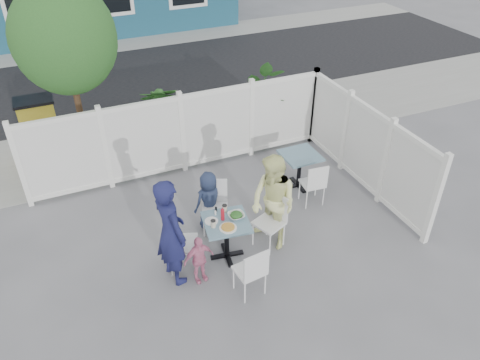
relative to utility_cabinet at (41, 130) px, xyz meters
name	(u,v)px	position (x,y,z in m)	size (l,w,h in m)	color
ground	(226,246)	(2.37, -4.00, -0.63)	(80.00, 80.00, 0.00)	slate
near_sidewalk	(161,138)	(2.37, -0.20, -0.62)	(24.00, 2.60, 0.01)	gray
street	(125,79)	(2.37, 3.50, -0.62)	(24.00, 5.00, 0.01)	black
far_sidewalk	(105,45)	(2.37, 6.60, -0.62)	(24.00, 1.60, 0.01)	gray
fence_back	(182,135)	(2.47, -1.60, 0.16)	(5.86, 0.08, 1.60)	white
fence_right	(364,148)	(5.37, -3.40, 0.16)	(0.08, 3.66, 1.60)	white
tree	(64,39)	(0.77, -0.70, 1.96)	(1.80, 1.62, 3.59)	#382316
utility_cabinet	(41,130)	(0.00, 0.00, 0.00)	(0.68, 0.48, 1.26)	gold
potted_shrub_a	(165,121)	(2.33, -0.90, 0.15)	(0.88, 0.88, 1.56)	#245520
potted_shrub_b	(257,107)	(4.33, -1.00, 0.12)	(1.35, 1.17, 1.50)	#245520
main_table	(226,229)	(2.31, -4.22, -0.08)	(0.76, 0.76, 0.70)	#416479
spare_table	(300,162)	(4.27, -3.00, -0.09)	(0.66, 0.66, 0.70)	#416479
chair_left	(177,239)	(1.55, -4.15, -0.07)	(0.55, 0.56, 0.96)	white
chair_right	(272,217)	(3.09, -4.22, -0.09)	(0.53, 0.54, 0.92)	white
chair_back	(215,202)	(2.40, -3.50, -0.10)	(0.53, 0.53, 0.91)	white
chair_near	(252,269)	(2.34, -5.09, -0.13)	(0.43, 0.42, 0.86)	white
chair_spare	(314,182)	(4.22, -3.61, -0.14)	(0.42, 0.41, 0.84)	white
man	(171,232)	(1.44, -4.30, 0.24)	(0.63, 0.41, 1.73)	#181B4A
woman	(273,203)	(3.09, -4.22, 0.18)	(0.78, 0.61, 1.61)	#EDF560
boy	(209,200)	(2.33, -3.42, -0.10)	(0.52, 0.34, 1.06)	#212B48
toddler	(199,259)	(1.76, -4.52, -0.22)	(0.47, 0.20, 0.81)	pink
plate_main	(228,228)	(2.27, -4.38, 0.08)	(0.26, 0.26, 0.02)	white
plate_side	(211,221)	(2.10, -4.14, 0.08)	(0.20, 0.20, 0.01)	white
salad_bowl	(236,216)	(2.48, -4.19, 0.11)	(0.24, 0.24, 0.06)	white
coffee_cup_a	(213,224)	(2.09, -4.26, 0.13)	(0.07, 0.07, 0.11)	beige
coffee_cup_b	(225,209)	(2.37, -4.00, 0.13)	(0.07, 0.07, 0.11)	beige
ketchup_bottle	(223,215)	(2.28, -4.16, 0.17)	(0.06, 0.06, 0.18)	#A81221
salt_shaker	(215,213)	(2.22, -4.01, 0.11)	(0.03, 0.03, 0.07)	white
pepper_shaker	(216,209)	(2.26, -3.93, 0.11)	(0.03, 0.03, 0.07)	black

